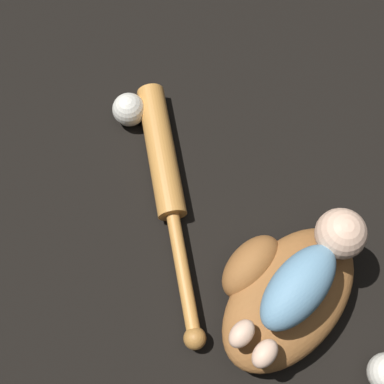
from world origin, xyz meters
name	(u,v)px	position (x,y,z in m)	size (l,w,h in m)	color
ground_plane	(313,292)	(0.00, 0.00, 0.00)	(6.00, 6.00, 0.00)	black
baseball_glove	(283,292)	(-0.04, 0.06, 0.05)	(0.38, 0.30, 0.11)	#935B2D
baby_figure	(310,272)	(-0.01, 0.04, 0.15)	(0.34, 0.17, 0.10)	#6693B2
baseball_bat	(166,176)	(0.09, 0.39, 0.03)	(0.51, 0.39, 0.06)	#C6843D
baseball	(129,110)	(0.20, 0.55, 0.04)	(0.08, 0.08, 0.08)	silver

